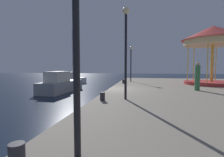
# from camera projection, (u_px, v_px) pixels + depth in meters

# --- Properties ---
(ground_plane) EXTENTS (120.00, 120.00, 0.00)m
(ground_plane) POSITION_uv_depth(u_px,v_px,m) (109.00, 99.00, 12.78)
(ground_plane) COLOR black
(quay_dock) EXTENTS (14.17, 27.74, 0.80)m
(quay_dock) POSITION_uv_depth(u_px,v_px,m) (210.00, 96.00, 11.58)
(quay_dock) COLOR gray
(quay_dock) RESTS_ON ground
(motorboat_grey) EXTENTS (2.30, 5.76, 2.02)m
(motorboat_grey) POSITION_uv_depth(u_px,v_px,m) (61.00, 84.00, 16.51)
(motorboat_grey) COLOR gray
(motorboat_grey) RESTS_ON ground
(sailboat_white) EXTENTS (3.16, 5.98, 7.84)m
(sailboat_white) POSITION_uv_depth(u_px,v_px,m) (70.00, 80.00, 23.63)
(sailboat_white) COLOR white
(sailboat_white) RESTS_ON ground
(carousel) EXTENTS (5.55, 5.55, 5.42)m
(carousel) POSITION_uv_depth(u_px,v_px,m) (213.00, 41.00, 15.52)
(carousel) COLOR #B23333
(carousel) RESTS_ON quay_dock
(lamp_post_mid_promenade) EXTENTS (0.36, 0.36, 4.49)m
(lamp_post_mid_promenade) POSITION_uv_depth(u_px,v_px,m) (126.00, 37.00, 8.18)
(lamp_post_mid_promenade) COLOR black
(lamp_post_mid_promenade) RESTS_ON quay_dock
(lamp_post_far_end) EXTENTS (0.36, 0.36, 4.02)m
(lamp_post_far_end) POSITION_uv_depth(u_px,v_px,m) (131.00, 57.00, 19.18)
(lamp_post_far_end) COLOR black
(lamp_post_far_end) RESTS_ON quay_dock
(bollard_center) EXTENTS (0.24, 0.24, 0.40)m
(bollard_center) POSITION_uv_depth(u_px,v_px,m) (17.00, 156.00, 2.58)
(bollard_center) COLOR #2D2D33
(bollard_center) RESTS_ON quay_dock
(bollard_south) EXTENTS (0.24, 0.24, 0.40)m
(bollard_south) POSITION_uv_depth(u_px,v_px,m) (102.00, 96.00, 8.01)
(bollard_south) COLOR #2D2D33
(bollard_south) RESTS_ON quay_dock
(bollard_north) EXTENTS (0.24, 0.24, 0.40)m
(bollard_north) POSITION_uv_depth(u_px,v_px,m) (123.00, 81.00, 16.95)
(bollard_north) COLOR #2D2D33
(bollard_north) RESTS_ON quay_dock
(person_near_carousel) EXTENTS (0.34, 0.34, 1.96)m
(person_near_carousel) POSITION_uv_depth(u_px,v_px,m) (197.00, 77.00, 11.60)
(person_near_carousel) COLOR #387247
(person_near_carousel) RESTS_ON quay_dock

